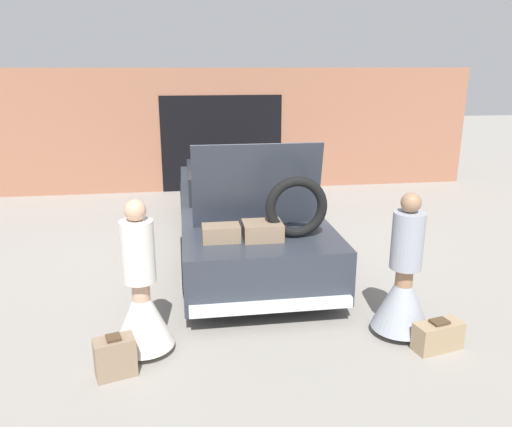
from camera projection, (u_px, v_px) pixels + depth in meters
name	position (u px, v px, depth m)	size (l,w,h in m)	color
ground_plane	(243.00, 247.00, 8.15)	(40.00, 40.00, 0.00)	gray
garage_wall_back	(221.00, 131.00, 11.58)	(12.00, 0.14, 2.80)	#9E664C
car	(243.00, 212.00, 7.97)	(1.97, 5.35, 1.94)	#2D333D
person_left	(142.00, 300.00, 5.02)	(0.62, 0.62, 1.63)	tan
person_right	(403.00, 286.00, 5.37)	(0.64, 0.64, 1.60)	#997051
suitcase_beside_left_person	(115.00, 357.00, 4.73)	(0.42, 0.32, 0.42)	#8C7259
suitcase_beside_right_person	(438.00, 336.00, 5.18)	(0.55, 0.32, 0.33)	#9E8460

